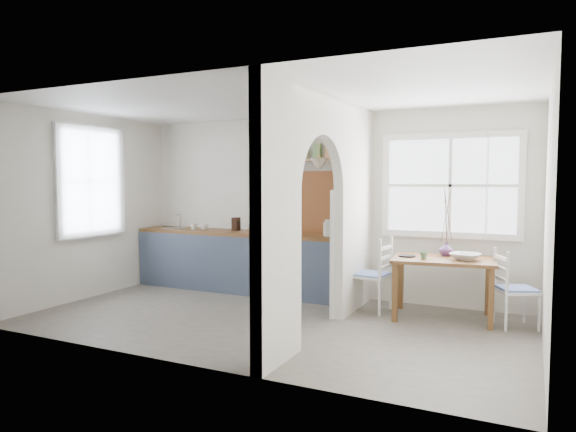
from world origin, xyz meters
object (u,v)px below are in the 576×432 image
at_px(dining_table, 443,288).
at_px(chair_left, 371,274).
at_px(kettle, 328,228).
at_px(vase, 446,249).
at_px(chair_right, 516,289).

bearing_deg(dining_table, chair_left, 173.81).
bearing_deg(kettle, dining_table, 15.17).
height_order(kettle, vase, kettle).
xyz_separation_m(dining_table, kettle, (-1.58, 0.26, 0.65)).
bearing_deg(chair_right, kettle, 58.63).
relative_size(dining_table, chair_left, 1.24).
xyz_separation_m(kettle, vase, (1.58, -0.07, -0.19)).
distance_m(dining_table, vase, 0.49).
bearing_deg(kettle, vase, 22.22).
bearing_deg(chair_left, dining_table, 96.80).
distance_m(dining_table, chair_right, 0.81).
height_order(chair_left, chair_right, chair_left).
xyz_separation_m(chair_left, chair_right, (1.70, 0.00, -0.03)).
distance_m(chair_right, kettle, 2.47).
distance_m(kettle, vase, 1.59).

